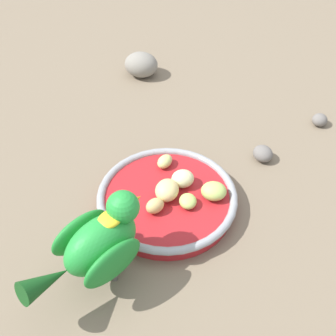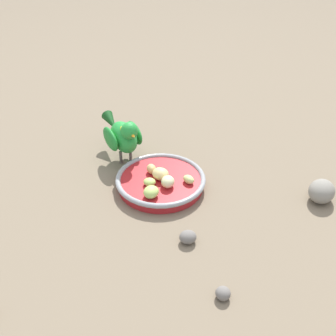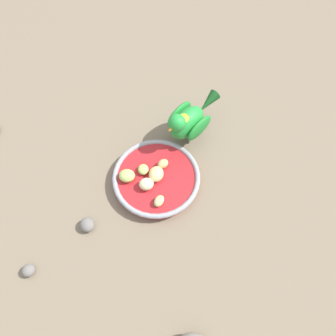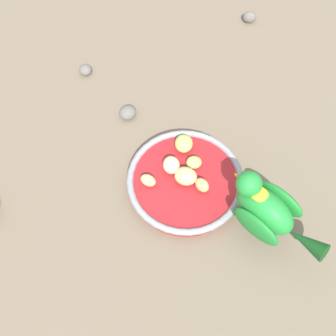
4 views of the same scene
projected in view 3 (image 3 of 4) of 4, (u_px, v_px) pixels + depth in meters
ground_plane at (154, 183)px, 0.67m from camera, size 4.00×4.00×0.00m
feeding_bowl at (157, 178)px, 0.66m from camera, size 0.19×0.19×0.03m
apple_piece_0 at (157, 175)px, 0.65m from camera, size 0.04×0.05×0.03m
apple_piece_1 at (127, 176)px, 0.65m from camera, size 0.05×0.04×0.02m
apple_piece_2 at (146, 184)px, 0.64m from camera, size 0.04×0.04×0.02m
apple_piece_3 at (163, 164)px, 0.66m from camera, size 0.02×0.03×0.02m
apple_piece_4 at (143, 170)px, 0.66m from camera, size 0.03×0.03×0.02m
apple_piece_5 at (159, 201)px, 0.62m from camera, size 0.02×0.03×0.02m
parrot at (188, 121)px, 0.67m from camera, size 0.08×0.17×0.12m
pebble_0 at (87, 225)px, 0.62m from camera, size 0.04×0.04×0.02m
pebble_1 at (28, 270)px, 0.58m from camera, size 0.03×0.03×0.02m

